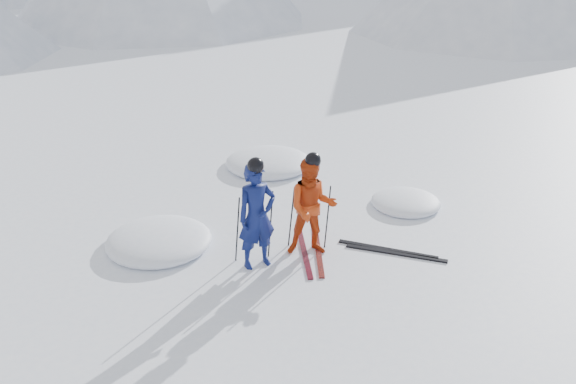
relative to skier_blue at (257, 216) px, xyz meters
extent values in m
plane|color=white|center=(1.95, -0.15, -0.88)|extent=(160.00, 160.00, 0.00)
imported|color=#0D1751|center=(0.00, 0.00, 0.00)|extent=(0.74, 0.60, 1.76)
imported|color=#BF380F|center=(0.94, 0.25, -0.03)|extent=(0.88, 0.72, 1.69)
cylinder|color=black|center=(-0.30, 0.15, -0.29)|extent=(0.12, 0.08, 1.17)
cylinder|color=black|center=(0.25, 0.25, -0.29)|extent=(0.12, 0.07, 1.17)
cylinder|color=black|center=(0.64, 0.50, -0.32)|extent=(0.11, 0.09, 1.12)
cylinder|color=black|center=(1.24, 0.40, -0.32)|extent=(0.11, 0.08, 1.12)
cube|color=black|center=(0.82, 0.25, -0.86)|extent=(0.21, 1.70, 0.03)
cube|color=black|center=(1.06, 0.25, -0.86)|extent=(0.33, 1.70, 0.03)
cube|color=black|center=(2.23, 0.09, -0.86)|extent=(1.52, 0.92, 0.03)
cube|color=black|center=(2.33, -0.06, -0.86)|extent=(1.54, 0.87, 0.03)
ellipsoid|color=white|center=(-1.60, 0.91, -0.88)|extent=(1.81, 1.81, 0.40)
ellipsoid|color=white|center=(3.13, 1.73, -0.88)|extent=(1.35, 1.35, 0.30)
ellipsoid|color=white|center=(0.75, 4.20, -0.88)|extent=(1.94, 1.94, 0.43)
camera|label=1|loc=(-0.93, -8.50, 4.31)|focal=38.00mm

